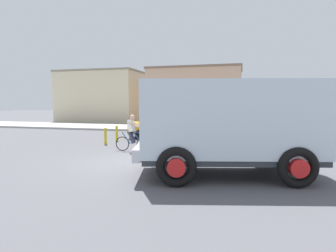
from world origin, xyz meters
TOP-DOWN VIEW (x-y plane):
  - ground_plane at (0.00, 0.00)m, footprint 120.00×120.00m
  - sidewalk_far at (0.00, 13.10)m, footprint 80.00×5.00m
  - truck_foreground at (3.53, -0.98)m, footprint 5.84×3.73m
  - cyclist at (-0.93, 2.20)m, footprint 1.73×0.50m
  - traffic_light_pole at (0.57, 3.10)m, footprint 0.24×0.43m
  - car_red_near at (-1.09, 7.41)m, footprint 4.31×2.72m
  - car_white_mid at (8.54, 7.56)m, footprint 4.24×2.40m
  - car_far_side at (3.00, 5.22)m, footprint 4.27×2.49m
  - bollard_near at (-3.16, 3.83)m, footprint 0.14×0.14m
  - bollard_far at (-3.16, 5.23)m, footprint 0.14×0.14m
  - building_corner_left at (-12.23, 20.04)m, footprint 9.49×5.28m
  - building_mid_block at (-0.81, 19.39)m, footprint 9.44×5.77m
  - building_corner_right at (11.68, 19.72)m, footprint 10.93×6.78m

SIDE VIEW (x-z plane):
  - ground_plane at x=0.00m, z-range 0.00..0.00m
  - sidewalk_far at x=0.00m, z-range 0.00..0.16m
  - bollard_near at x=-3.16m, z-range 0.00..0.90m
  - bollard_far at x=-3.16m, z-range 0.00..0.90m
  - car_red_near at x=-1.09m, z-range 0.02..1.62m
  - car_white_mid at x=8.54m, z-range 0.02..1.62m
  - car_far_side at x=3.00m, z-range 0.02..1.62m
  - cyclist at x=-0.93m, z-range 0.00..1.72m
  - truck_foreground at x=3.53m, z-range 0.22..3.12m
  - building_corner_right at x=11.68m, z-range 0.00..4.00m
  - traffic_light_pole at x=0.57m, z-range 0.47..3.67m
  - building_mid_block at x=-0.81m, z-range 0.00..5.82m
  - building_corner_left at x=-12.23m, z-range 0.00..5.93m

